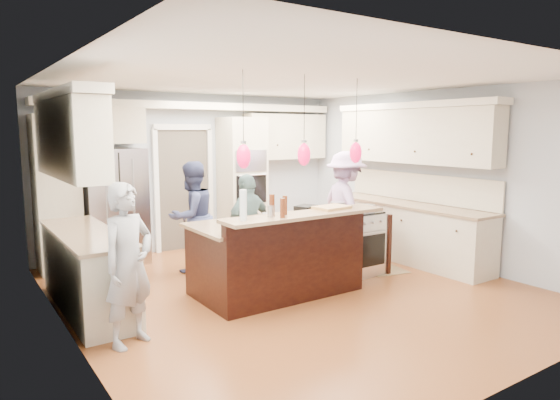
{
  "coord_description": "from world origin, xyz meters",
  "views": [
    {
      "loc": [
        -3.7,
        -5.11,
        2.08
      ],
      "look_at": [
        0.0,
        0.35,
        1.15
      ],
      "focal_mm": 32.0,
      "sensor_mm": 36.0,
      "label": 1
    }
  ],
  "objects_px": {
    "refrigerator": "(114,207)",
    "kitchen_island": "(276,255)",
    "person_bar_end": "(128,265)",
    "person_far_left": "(192,217)",
    "island_range": "(354,243)"
  },
  "relations": [
    {
      "from": "kitchen_island",
      "to": "person_bar_end",
      "type": "height_order",
      "value": "person_bar_end"
    },
    {
      "from": "island_range",
      "to": "person_bar_end",
      "type": "height_order",
      "value": "person_bar_end"
    },
    {
      "from": "refrigerator",
      "to": "person_far_left",
      "type": "bearing_deg",
      "value": -51.39
    },
    {
      "from": "refrigerator",
      "to": "kitchen_island",
      "type": "distance_m",
      "value": 2.91
    },
    {
      "from": "person_far_left",
      "to": "person_bar_end",
      "type": "bearing_deg",
      "value": 34.54
    },
    {
      "from": "refrigerator",
      "to": "kitchen_island",
      "type": "height_order",
      "value": "refrigerator"
    },
    {
      "from": "person_bar_end",
      "to": "kitchen_island",
      "type": "bearing_deg",
      "value": -11.59
    },
    {
      "from": "kitchen_island",
      "to": "person_far_left",
      "type": "relative_size",
      "value": 1.29
    },
    {
      "from": "refrigerator",
      "to": "person_bar_end",
      "type": "distance_m",
      "value": 3.18
    },
    {
      "from": "kitchen_island",
      "to": "person_bar_end",
      "type": "bearing_deg",
      "value": -165.75
    },
    {
      "from": "person_bar_end",
      "to": "person_far_left",
      "type": "bearing_deg",
      "value": 26.52
    },
    {
      "from": "island_range",
      "to": "person_far_left",
      "type": "height_order",
      "value": "person_far_left"
    },
    {
      "from": "refrigerator",
      "to": "person_bar_end",
      "type": "xyz_separation_m",
      "value": [
        -0.75,
        -3.09,
        -0.1
      ]
    },
    {
      "from": "island_range",
      "to": "person_bar_end",
      "type": "distance_m",
      "value": 3.53
    },
    {
      "from": "refrigerator",
      "to": "kitchen_island",
      "type": "xyz_separation_m",
      "value": [
        1.3,
        -2.57,
        -0.41
      ]
    }
  ]
}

